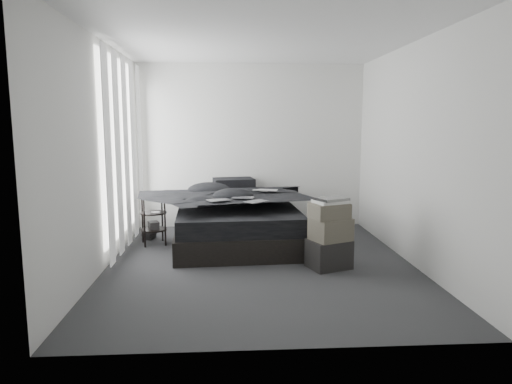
{
  "coord_description": "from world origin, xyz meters",
  "views": [
    {
      "loc": [
        -0.38,
        -5.24,
        1.64
      ],
      "look_at": [
        0.0,
        0.8,
        0.75
      ],
      "focal_mm": 32.0,
      "sensor_mm": 36.0,
      "label": 1
    }
  ],
  "objects": [
    {
      "name": "papers",
      "position": [
        -1.4,
        1.0,
        0.68
      ],
      "size": [
        0.32,
        0.28,
        0.01
      ],
      "primitive_type": "cube",
      "rotation": [
        0.0,
        0.0,
        0.45
      ],
      "color": "white",
      "rests_on": "side_stand"
    },
    {
      "name": "wall_right",
      "position": [
        1.8,
        0.0,
        1.3
      ],
      "size": [
        0.01,
        4.2,
        2.6
      ],
      "primitive_type": "cube",
      "color": "silver",
      "rests_on": "ground"
    },
    {
      "name": "floor",
      "position": [
        0.0,
        0.0,
        0.0
      ],
      "size": [
        3.6,
        4.2,
        0.01
      ],
      "primitive_type": "cube",
      "color": "#323235",
      "rests_on": "ground"
    },
    {
      "name": "bed",
      "position": [
        -0.26,
        1.02,
        0.15
      ],
      "size": [
        1.77,
        2.27,
        0.3
      ],
      "primitive_type": "cube",
      "rotation": [
        0.0,
        0.0,
        0.06
      ],
      "color": "black",
      "rests_on": "floor"
    },
    {
      "name": "comic_a",
      "position": [
        -0.49,
        0.42,
        0.79
      ],
      "size": [
        0.33,
        0.28,
        0.01
      ],
      "primitive_type": "cube",
      "rotation": [
        0.0,
        0.0,
        0.44
      ],
      "color": "black",
      "rests_on": "duvet"
    },
    {
      "name": "comic_b",
      "position": [
        -0.18,
        0.6,
        0.79
      ],
      "size": [
        0.3,
        0.22,
        0.01
      ],
      "primitive_type": "cube",
      "rotation": [
        0.0,
        0.0,
        -0.15
      ],
      "color": "black",
      "rests_on": "duvet"
    },
    {
      "name": "curtain_left",
      "position": [
        -1.73,
        0.9,
        1.28
      ],
      "size": [
        0.06,
        2.12,
        2.48
      ],
      "primitive_type": "cube",
      "color": "white",
      "rests_on": "wall_left"
    },
    {
      "name": "ceiling",
      "position": [
        0.0,
        0.0,
        2.6
      ],
      "size": [
        3.6,
        4.2,
        0.01
      ],
      "primitive_type": "cube",
      "color": "white",
      "rests_on": "ground"
    },
    {
      "name": "art_book_white",
      "position": [
        0.78,
        -0.19,
        0.78
      ],
      "size": [
        0.42,
        0.37,
        0.03
      ],
      "primitive_type": "cube",
      "rotation": [
        0.0,
        0.0,
        0.35
      ],
      "color": "silver",
      "rests_on": "box_upper"
    },
    {
      "name": "wall_back",
      "position": [
        0.0,
        2.1,
        1.3
      ],
      "size": [
        3.6,
        0.01,
        2.6
      ],
      "primitive_type": "cube",
      "color": "silver",
      "rests_on": "ground"
    },
    {
      "name": "window_left",
      "position": [
        -1.78,
        0.9,
        1.35
      ],
      "size": [
        0.02,
        2.0,
        2.3
      ],
      "primitive_type": "cube",
      "color": "white",
      "rests_on": "wall_left"
    },
    {
      "name": "side_stand",
      "position": [
        -1.41,
        1.01,
        0.33
      ],
      "size": [
        0.45,
        0.45,
        0.67
      ],
      "primitive_type": "cylinder",
      "rotation": [
        0.0,
        0.0,
        0.28
      ],
      "color": "black",
      "rests_on": "floor"
    },
    {
      "name": "box_mid",
      "position": [
        0.8,
        -0.2,
        0.46
      ],
      "size": [
        0.52,
        0.47,
        0.25
      ],
      "primitive_type": "cube",
      "rotation": [
        0.0,
        0.0,
        0.42
      ],
      "color": "#555043",
      "rests_on": "box_lower"
    },
    {
      "name": "mattress",
      "position": [
        -0.26,
        1.02,
        0.41
      ],
      "size": [
        1.7,
        2.2,
        0.23
      ],
      "primitive_type": "cube",
      "rotation": [
        0.0,
        0.0,
        0.06
      ],
      "color": "black",
      "rests_on": "bed"
    },
    {
      "name": "pillow_upper",
      "position": [
        -0.28,
        1.85,
        0.75
      ],
      "size": [
        0.67,
        0.52,
        0.14
      ],
      "primitive_type": "cube",
      "rotation": [
        0.0,
        0.0,
        0.16
      ],
      "color": "black",
      "rests_on": "pillow_lower"
    },
    {
      "name": "duvet",
      "position": [
        -0.26,
        0.97,
        0.66
      ],
      "size": [
        1.71,
        1.95,
        0.25
      ],
      "primitive_type": "imported",
      "rotation": [
        0.0,
        0.0,
        0.06
      ],
      "color": "black",
      "rests_on": "mattress"
    },
    {
      "name": "wall_front",
      "position": [
        0.0,
        -2.1,
        1.3
      ],
      "size": [
        3.6,
        0.01,
        2.6
      ],
      "primitive_type": "cube",
      "color": "silver",
      "rests_on": "ground"
    },
    {
      "name": "box_lower",
      "position": [
        0.78,
        -0.19,
        0.17
      ],
      "size": [
        0.54,
        0.48,
        0.33
      ],
      "primitive_type": "cube",
      "rotation": [
        0.0,
        0.0,
        0.35
      ],
      "color": "black",
      "rests_on": "floor"
    },
    {
      "name": "pillow_lower",
      "position": [
        -0.36,
        1.86,
        0.6
      ],
      "size": [
        0.68,
        0.48,
        0.15
      ],
      "primitive_type": "cube",
      "rotation": [
        0.0,
        0.0,
        0.06
      ],
      "color": "black",
      "rests_on": "mattress"
    },
    {
      "name": "art_book_snake",
      "position": [
        0.8,
        -0.2,
        0.81
      ],
      "size": [
        0.41,
        0.38,
        0.03
      ],
      "primitive_type": "cube",
      "rotation": [
        0.0,
        0.0,
        0.46
      ],
      "color": "silver",
      "rests_on": "art_book_white"
    },
    {
      "name": "box_upper",
      "position": [
        0.77,
        -0.2,
        0.67
      ],
      "size": [
        0.48,
        0.43,
        0.18
      ],
      "primitive_type": "cube",
      "rotation": [
        0.0,
        0.0,
        0.3
      ],
      "color": "#555043",
      "rests_on": "box_mid"
    },
    {
      "name": "wall_left",
      "position": [
        -1.8,
        0.0,
        1.3
      ],
      "size": [
        0.01,
        4.2,
        2.6
      ],
      "primitive_type": "cube",
      "color": "silver",
      "rests_on": "ground"
    },
    {
      "name": "laptop",
      "position": [
        0.14,
        1.1,
        0.8
      ],
      "size": [
        0.39,
        0.31,
        0.03
      ],
      "primitive_type": "imported",
      "rotation": [
        0.0,
        0.0,
        -0.26
      ],
      "color": "silver",
      "rests_on": "duvet"
    },
    {
      "name": "floor_books",
      "position": [
        -1.53,
        1.32,
        0.07
      ],
      "size": [
        0.2,
        0.24,
        0.14
      ],
      "primitive_type": "cube",
      "rotation": [
        0.0,
        0.0,
        -0.32
      ],
      "color": "black",
      "rests_on": "floor"
    },
    {
      "name": "comic_c",
      "position": [
        -0.03,
        0.29,
        0.8
      ],
      "size": [
        0.33,
        0.31,
        0.01
      ],
      "primitive_type": "cube",
      "rotation": [
        0.0,
        0.0,
        0.67
      ],
      "color": "black",
      "rests_on": "duvet"
    }
  ]
}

